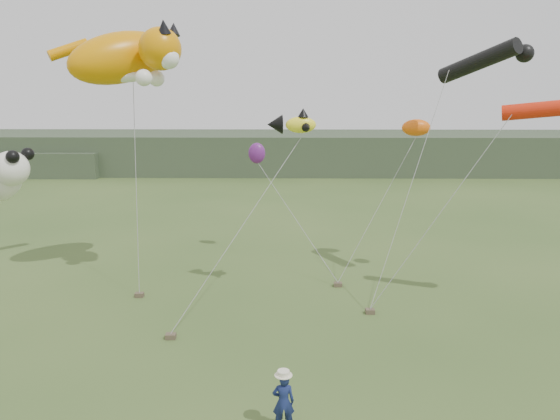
{
  "coord_description": "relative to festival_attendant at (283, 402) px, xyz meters",
  "views": [
    {
      "loc": [
        1.26,
        -14.32,
        8.37
      ],
      "look_at": [
        1.0,
        3.0,
        4.61
      ],
      "focal_mm": 35.0,
      "sensor_mm": 36.0,
      "label": 1
    }
  ],
  "objects": [
    {
      "name": "cat_kite",
      "position": [
        -6.56,
        11.15,
        9.03
      ],
      "size": [
        6.14,
        4.69,
        3.01
      ],
      "color": "orange",
      "rests_on": "ground"
    },
    {
      "name": "fish_kite",
      "position": [
        0.21,
        9.15,
        6.37
      ],
      "size": [
        1.98,
        1.33,
        1.02
      ],
      "color": "yellow",
      "rests_on": "ground"
    },
    {
      "name": "headland",
      "position": [
        -4.27,
        46.68,
        1.16
      ],
      "size": [
        90.0,
        13.0,
        4.0
      ],
      "color": "#2D3D28",
      "rests_on": "ground"
    },
    {
      "name": "ground",
      "position": [
        -1.16,
        2.0,
        -0.77
      ],
      "size": [
        120.0,
        120.0,
        0.0
      ],
      "primitive_type": "plane",
      "color": "#385123",
      "rests_on": "ground"
    },
    {
      "name": "misc_kites",
      "position": [
        3.03,
        13.98,
        5.42
      ],
      "size": [
        8.58,
        2.88,
        2.35
      ],
      "color": "#EC5D0C",
      "rests_on": "ground"
    },
    {
      "name": "sandbag_anchors",
      "position": [
        -3.17,
        7.31,
        -0.68
      ],
      "size": [
        14.99,
        6.14,
        0.18
      ],
      "color": "brown",
      "rests_on": "ground"
    },
    {
      "name": "tube_kites",
      "position": [
        8.72,
        9.34,
        8.12
      ],
      "size": [
        4.75,
        5.27,
        3.09
      ],
      "color": "black",
      "rests_on": "ground"
    },
    {
      "name": "festival_attendant",
      "position": [
        0.0,
        0.0,
        0.0
      ],
      "size": [
        0.58,
        0.4,
        1.53
      ],
      "primitive_type": "imported",
      "rotation": [
        0.0,
        0.0,
        3.19
      ],
      "color": "#151F4F",
      "rests_on": "ground"
    }
  ]
}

